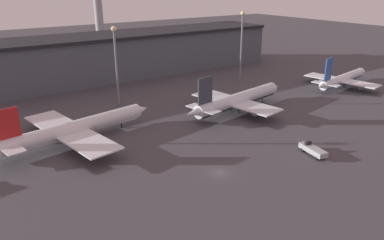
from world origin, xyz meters
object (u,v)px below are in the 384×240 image
at_px(airplane_1, 74,129).
at_px(airplane_2, 238,100).
at_px(service_vehicle_2, 313,150).
at_px(airplane_3, 343,79).
at_px(control_tower, 98,2).

xyz_separation_m(airplane_1, airplane_2, (51.20, -5.24, 0.06)).
relative_size(airplane_2, service_vehicle_2, 5.69).
xyz_separation_m(airplane_3, control_tower, (-53.84, 115.07, 25.73)).
relative_size(service_vehicle_2, control_tower, 0.16).
bearing_deg(service_vehicle_2, airplane_2, -0.09).
xyz_separation_m(airplane_3, service_vehicle_2, (-60.25, -33.75, -1.75)).
distance_m(airplane_1, airplane_3, 105.07).
height_order(service_vehicle_2, control_tower, control_tower).
relative_size(airplane_1, control_tower, 0.94).
xyz_separation_m(service_vehicle_2, control_tower, (6.41, 148.82, 27.48)).
bearing_deg(airplane_3, service_vehicle_2, -160.33).
bearing_deg(control_tower, airplane_2, -89.92).
bearing_deg(airplane_2, airplane_3, -10.96).
bearing_deg(airplane_1, service_vehicle_2, -51.65).
bearing_deg(airplane_2, service_vehicle_2, -110.21).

